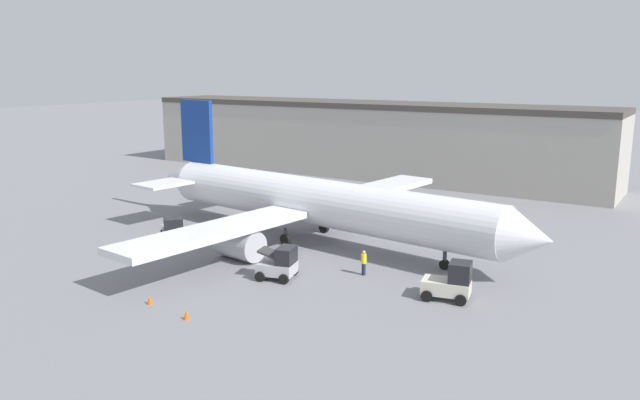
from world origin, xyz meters
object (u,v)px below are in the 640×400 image
baggage_tug (451,283)px  belt_loader_truck (280,264)px  ground_crew_worker (364,262)px  pushback_tug (173,229)px  safety_cone_near (186,315)px  airplane (311,202)px  safety_cone_far (150,300)px

baggage_tug → belt_loader_truck: (-11.12, -2.50, -0.05)m
ground_crew_worker → belt_loader_truck: 5.77m
pushback_tug → safety_cone_near: bearing=-0.7°
pushback_tug → airplane: bearing=74.9°
safety_cone_near → safety_cone_far: 3.58m
safety_cone_near → baggage_tug: bearing=44.1°
belt_loader_truck → safety_cone_near: size_ratio=5.19×
baggage_tug → safety_cone_near: bearing=-148.4°
safety_cone_near → safety_cone_far: size_ratio=1.00×
airplane → pushback_tug: size_ratio=10.98×
airplane → pushback_tug: (-9.47, -6.30, -2.27)m
safety_cone_far → baggage_tug: bearing=35.2°
pushback_tug → safety_cone_near: pushback_tug is taller
pushback_tug → safety_cone_far: bearing=-8.6°
ground_crew_worker → safety_cone_near: 13.13m
ground_crew_worker → pushback_tug: pushback_tug is taller
airplane → ground_crew_worker: 10.03m
ground_crew_worker → safety_cone_near: (-4.65, -12.26, -0.65)m
airplane → safety_cone_near: 18.38m
belt_loader_truck → baggage_tug: bearing=-2.6°
safety_cone_near → safety_cone_far: same height
baggage_tug → ground_crew_worker: bearing=157.2°
belt_loader_truck → pushback_tug: 13.44m
airplane → safety_cone_near: size_ratio=70.79×
safety_cone_far → belt_loader_truck: bearing=64.7°
ground_crew_worker → safety_cone_near: bearing=-68.4°
ground_crew_worker → pushback_tug: bearing=-135.3°
belt_loader_truck → safety_cone_near: (-0.25, -8.53, -0.77)m
belt_loader_truck → safety_cone_far: (-3.79, -8.01, -0.77)m
belt_loader_truck → safety_cone_far: size_ratio=5.19×
safety_cone_near → safety_cone_far: (-3.54, 0.52, 0.00)m
airplane → ground_crew_worker: airplane is taller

